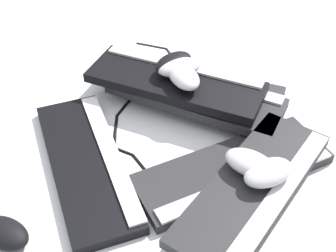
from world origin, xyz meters
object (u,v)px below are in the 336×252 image
object	(u,v)px
keyboard_3	(196,95)
mouse_1	(173,63)
keyboard_1	(88,163)
mouse_0	(179,67)
keyboard_2	(233,170)
mouse_3	(250,163)
keyboard_0	(198,90)
mouse_5	(184,76)
keyboard_5	(254,187)
mouse_4	(4,233)
keyboard_4	(176,81)
mouse_2	(268,173)

from	to	relation	value
keyboard_3	mouse_1	size ratio (longest dim) A/B	4.22
keyboard_1	mouse_0	xyz separation A→B (m)	(0.27, -0.16, 0.10)
keyboard_2	mouse_1	distance (m)	0.32
keyboard_2	mouse_3	distance (m)	0.08
keyboard_0	mouse_1	distance (m)	0.12
keyboard_3	mouse_5	size ratio (longest dim) A/B	4.22
keyboard_5	mouse_0	distance (m)	0.37
keyboard_3	mouse_1	bearing A→B (deg)	62.06
keyboard_3	keyboard_0	bearing A→B (deg)	1.38
keyboard_3	mouse_4	bearing A→B (deg)	146.59
mouse_1	mouse_3	distance (m)	0.35
keyboard_0	keyboard_5	distance (m)	0.38
mouse_5	mouse_3	bearing A→B (deg)	2.47
mouse_0	mouse_1	xyz separation A→B (m)	(0.02, 0.02, 0.00)
keyboard_1	keyboard_2	distance (m)	0.32
mouse_0	keyboard_0	bearing A→B (deg)	-163.95
keyboard_1	mouse_5	size ratio (longest dim) A/B	4.13
keyboard_0	keyboard_4	xyz separation A→B (m)	(-0.05, 0.05, 0.06)
keyboard_5	mouse_2	size ratio (longest dim) A/B	4.20
keyboard_3	mouse_0	xyz separation A→B (m)	(0.02, 0.05, 0.07)
keyboard_4	mouse_5	xyz separation A→B (m)	(-0.03, -0.02, 0.04)
mouse_3	mouse_5	world-z (taller)	mouse_5
keyboard_1	mouse_4	bearing A→B (deg)	155.12
keyboard_1	keyboard_5	bearing A→B (deg)	-94.81
keyboard_5	mouse_0	world-z (taller)	mouse_0
keyboard_2	keyboard_4	distance (m)	0.28
mouse_0	mouse_2	size ratio (longest dim) A/B	1.00
keyboard_0	mouse_2	size ratio (longest dim) A/B	4.17
mouse_5	keyboard_5	bearing A→B (deg)	1.14
mouse_0	mouse_5	world-z (taller)	same
mouse_0	mouse_5	size ratio (longest dim) A/B	1.00
keyboard_5	mouse_4	xyz separation A→B (m)	(-0.18, 0.46, -0.02)
keyboard_3	mouse_5	bearing A→B (deg)	123.56
keyboard_2	mouse_1	world-z (taller)	mouse_1
keyboard_1	mouse_0	bearing A→B (deg)	-30.87
keyboard_1	mouse_5	distance (m)	0.31
keyboard_1	keyboard_3	xyz separation A→B (m)	(0.25, -0.21, 0.03)
mouse_2	keyboard_4	bearing A→B (deg)	-89.16
keyboard_4	mouse_5	world-z (taller)	mouse_5
mouse_5	keyboard_4	bearing A→B (deg)	-172.47
keyboard_1	keyboard_2	world-z (taller)	same
keyboard_3	keyboard_5	bearing A→B (deg)	-150.47
keyboard_0	mouse_3	size ratio (longest dim) A/B	4.17
keyboard_1	mouse_5	bearing A→B (deg)	-37.54
keyboard_5	mouse_3	distance (m)	0.05
mouse_3	keyboard_2	bearing A→B (deg)	152.31
mouse_5	keyboard_1	bearing A→B (deg)	-72.07
mouse_2	mouse_5	xyz separation A→B (m)	(0.25, 0.21, 0.03)
keyboard_5	mouse_4	size ratio (longest dim) A/B	4.20
keyboard_1	mouse_4	xyz separation A→B (m)	(-0.21, 0.10, 0.01)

